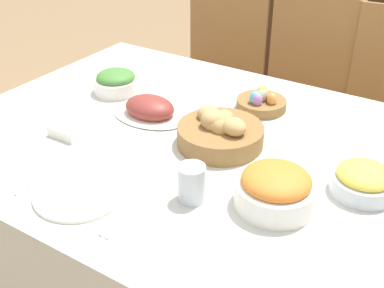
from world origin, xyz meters
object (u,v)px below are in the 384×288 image
Objects in this scene: egg_basket at (261,102)px; chair_far_center at (297,97)px; knife at (124,213)px; sideboard at (341,44)px; pineapple_bowl at (363,181)px; dinner_plate at (80,193)px; green_salad_bowl at (116,82)px; butter_dish at (66,132)px; chair_far_left at (216,77)px; bread_basket at (220,131)px; spoon at (134,217)px; ham_platter at (150,109)px; fork at (41,176)px; carrot_bowl at (275,189)px.

chair_far_center is at bearing 97.78° from egg_basket.
egg_basket reaches higher than knife.
sideboard is 7.27× the size of pineapple_bowl.
green_salad_bowl is at bearing 121.57° from dinner_plate.
butter_dish is at bearing -96.43° from sideboard.
chair_far_left is 0.81m from green_salad_bowl.
egg_basket is at bearing 88.95° from bread_basket.
chair_far_left reaches higher than spoon.
spoon is at bearing -85.51° from sideboard.
sideboard is at bearing 107.71° from pineapple_bowl.
butter_dish is (-0.39, 0.20, 0.01)m from knife.
ham_platter is 1.64× the size of green_salad_bowl.
dinner_plate is at bearing -3.55° from fork.
chair_far_center is at bearing 72.47° from butter_dish.
carrot_bowl is at bearing -35.37° from bread_basket.
egg_basket is at bearing 75.36° from dinner_plate.
chair_far_center is 4.80× the size of carrot_bowl.
sideboard is 1.85m from green_salad_bowl.
butter_dish is at bearing 141.02° from dinner_plate.
sideboard reaches higher than ham_platter.
green_salad_bowl is 0.88× the size of fork.
knife is at bearing -73.13° from chair_far_left.
chair_far_center reaches higher than green_salad_bowl.
carrot_bowl is 1.07× the size of spoon.
sideboard reaches higher than pineapple_bowl.
butter_dish is at bearing -106.09° from chair_far_center.
butter_dish is (-0.24, -2.14, 0.30)m from sideboard.
bread_basket is 0.52m from green_salad_bowl.
sideboard is at bearing 90.21° from dinner_plate.
butter_dish is at bearing -131.05° from egg_basket.
butter_dish is at bearing 149.36° from knife.
green_salad_bowl is 0.88× the size of spoon.
carrot_bowl is (0.45, -2.11, 0.33)m from sideboard.
spoon is (-0.44, -0.40, -0.03)m from pineapple_bowl.
pineapple_bowl reaches higher than butter_dish.
chair_far_center is 5.81× the size of pineapple_bowl.
green_salad_bowl is 0.64m from dinner_plate.
chair_far_center is 0.66m from egg_basket.
butter_dish is (-0.14, -0.25, -0.01)m from ham_platter.
sideboard reaches higher than dinner_plate.
fork is (-0.03, -0.45, -0.02)m from ham_platter.
green_salad_bowl is at bearing 166.07° from bread_basket.
egg_basket is 0.91× the size of knife.
dinner_plate is (0.34, -1.31, 0.22)m from chair_far_left.
chair_far_center is 1.33m from dinner_plate.
sideboard is 6.45× the size of spoon.
sideboard is 6.45× the size of knife.
sideboard reaches higher than bread_basket.
dinner_plate is 2.30× the size of butter_dish.
knife is at bearing -139.48° from pineapple_bowl.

